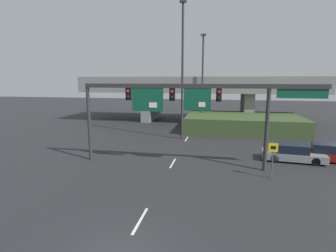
% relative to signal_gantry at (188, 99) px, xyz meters
% --- Properties ---
extents(lane_markings, '(0.14, 46.23, 0.01)m').
position_rel_signal_gantry_xyz_m(lane_markings, '(-1.18, 4.77, -5.11)').
color(lane_markings, silver).
rests_on(lane_markings, ground).
extents(signal_gantry, '(17.68, 0.44, 6.25)m').
position_rel_signal_gantry_xyz_m(signal_gantry, '(0.00, 0.00, 0.00)').
color(signal_gantry, '#2D2D30').
rests_on(signal_gantry, ground).
extents(speed_limit_sign, '(0.60, 0.11, 2.50)m').
position_rel_signal_gantry_xyz_m(speed_limit_sign, '(5.88, -1.57, -3.48)').
color(speed_limit_sign, '#4C4C4C').
rests_on(speed_limit_sign, ground).
extents(highway_light_pole_near, '(0.70, 0.36, 12.58)m').
position_rel_signal_gantry_xyz_m(highway_light_pole_near, '(-0.11, 17.53, 1.55)').
color(highway_light_pole_near, '#2D2D30').
rests_on(highway_light_pole_near, ground).
extents(highway_light_pole_far, '(0.70, 0.36, 14.56)m').
position_rel_signal_gantry_xyz_m(highway_light_pole_far, '(-1.70, 9.04, 2.55)').
color(highway_light_pole_far, '#2D2D30').
rests_on(highway_light_pole_far, ground).
extents(overpass_bridge, '(36.02, 9.65, 6.97)m').
position_rel_signal_gantry_xyz_m(overpass_bridge, '(-1.18, 22.74, -0.23)').
color(overpass_bridge, gray).
rests_on(overpass_bridge, ground).
extents(grass_embankment, '(14.45, 9.28, 1.97)m').
position_rel_signal_gantry_xyz_m(grass_embankment, '(5.38, 15.70, -4.13)').
color(grass_embankment, '#384C28').
rests_on(grass_embankment, ground).
extents(parked_sedan_near_right, '(4.93, 2.28, 1.41)m').
position_rel_signal_gantry_xyz_m(parked_sedan_near_right, '(8.28, 2.85, -4.46)').
color(parked_sedan_near_right, gray).
rests_on(parked_sedan_near_right, ground).
extents(parked_sedan_mid_right, '(4.63, 2.55, 1.42)m').
position_rel_signal_gantry_xyz_m(parked_sedan_mid_right, '(11.18, 3.41, -4.46)').
color(parked_sedan_mid_right, maroon).
rests_on(parked_sedan_mid_right, ground).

